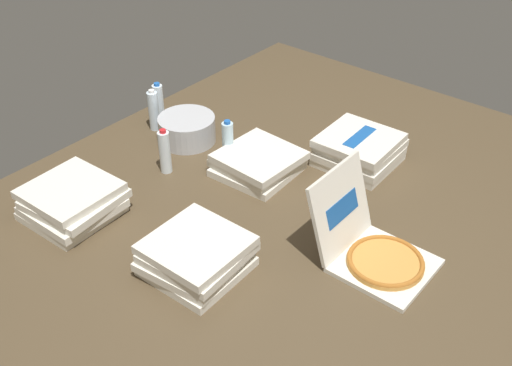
{
  "coord_description": "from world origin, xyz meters",
  "views": [
    {
      "loc": [
        -1.67,
        -1.29,
        1.69
      ],
      "look_at": [
        0.01,
        0.1,
        0.14
      ],
      "focal_mm": 42.75,
      "sensor_mm": 36.0,
      "label": 1
    }
  ],
  "objects_px": {
    "pizza_stack_center_far": "(258,162)",
    "water_bottle_0": "(228,142)",
    "open_pizza_box": "(374,249)",
    "water_bottle_3": "(154,111)",
    "water_bottle_1": "(165,152)",
    "pizza_stack_center_near": "(72,202)",
    "ice_bucket": "(187,129)",
    "pizza_stack_right_far": "(359,150)",
    "water_bottle_2": "(159,103)",
    "pizza_stack_left_far": "(196,256)"
  },
  "relations": [
    {
      "from": "pizza_stack_right_far",
      "to": "pizza_stack_left_far",
      "type": "bearing_deg",
      "value": 175.68
    },
    {
      "from": "open_pizza_box",
      "to": "pizza_stack_left_far",
      "type": "height_order",
      "value": "open_pizza_box"
    },
    {
      "from": "pizza_stack_right_far",
      "to": "water_bottle_2",
      "type": "relative_size",
      "value": 1.61
    },
    {
      "from": "ice_bucket",
      "to": "water_bottle_3",
      "type": "height_order",
      "value": "water_bottle_3"
    },
    {
      "from": "ice_bucket",
      "to": "pizza_stack_left_far",
      "type": "bearing_deg",
      "value": -133.13
    },
    {
      "from": "open_pizza_box",
      "to": "water_bottle_3",
      "type": "distance_m",
      "value": 1.48
    },
    {
      "from": "water_bottle_2",
      "to": "water_bottle_0",
      "type": "bearing_deg",
      "value": -96.5
    },
    {
      "from": "water_bottle_3",
      "to": "pizza_stack_left_far",
      "type": "bearing_deg",
      "value": -124.65
    },
    {
      "from": "pizza_stack_center_near",
      "to": "pizza_stack_right_far",
      "type": "relative_size",
      "value": 1.06
    },
    {
      "from": "open_pizza_box",
      "to": "pizza_stack_center_near",
      "type": "xyz_separation_m",
      "value": [
        -0.58,
        1.18,
        0.01
      ]
    },
    {
      "from": "pizza_stack_center_near",
      "to": "ice_bucket",
      "type": "height_order",
      "value": "pizza_stack_center_near"
    },
    {
      "from": "open_pizza_box",
      "to": "water_bottle_2",
      "type": "height_order",
      "value": "open_pizza_box"
    },
    {
      "from": "pizza_stack_center_near",
      "to": "water_bottle_1",
      "type": "xyz_separation_m",
      "value": [
        0.51,
        -0.06,
        0.04
      ]
    },
    {
      "from": "open_pizza_box",
      "to": "pizza_stack_center_near",
      "type": "relative_size",
      "value": 1.16
    },
    {
      "from": "pizza_stack_center_far",
      "to": "pizza_stack_center_near",
      "type": "relative_size",
      "value": 0.96
    },
    {
      "from": "pizza_stack_right_far",
      "to": "water_bottle_2",
      "type": "distance_m",
      "value": 1.13
    },
    {
      "from": "water_bottle_0",
      "to": "water_bottle_1",
      "type": "relative_size",
      "value": 1.0
    },
    {
      "from": "water_bottle_1",
      "to": "pizza_stack_center_far",
      "type": "bearing_deg",
      "value": -51.67
    },
    {
      "from": "ice_bucket",
      "to": "water_bottle_1",
      "type": "xyz_separation_m",
      "value": [
        -0.27,
        -0.12,
        0.04
      ]
    },
    {
      "from": "pizza_stack_center_far",
      "to": "water_bottle_0",
      "type": "distance_m",
      "value": 0.19
    },
    {
      "from": "pizza_stack_left_far",
      "to": "ice_bucket",
      "type": "relative_size",
      "value": 1.32
    },
    {
      "from": "pizza_stack_center_near",
      "to": "water_bottle_0",
      "type": "bearing_deg",
      "value": -17.22
    },
    {
      "from": "pizza_stack_center_far",
      "to": "ice_bucket",
      "type": "relative_size",
      "value": 1.28
    },
    {
      "from": "water_bottle_0",
      "to": "water_bottle_1",
      "type": "distance_m",
      "value": 0.31
    },
    {
      "from": "pizza_stack_right_far",
      "to": "water_bottle_0",
      "type": "distance_m",
      "value": 0.65
    },
    {
      "from": "pizza_stack_center_far",
      "to": "water_bottle_2",
      "type": "relative_size",
      "value": 1.63
    },
    {
      "from": "pizza_stack_center_far",
      "to": "water_bottle_1",
      "type": "xyz_separation_m",
      "value": [
        -0.28,
        0.35,
        0.06
      ]
    },
    {
      "from": "pizza_stack_center_near",
      "to": "pizza_stack_center_far",
      "type": "bearing_deg",
      "value": -27.71
    },
    {
      "from": "open_pizza_box",
      "to": "pizza_stack_right_far",
      "type": "xyz_separation_m",
      "value": [
        0.59,
        0.43,
        0.01
      ]
    },
    {
      "from": "pizza_stack_right_far",
      "to": "ice_bucket",
      "type": "xyz_separation_m",
      "value": [
        -0.39,
        0.81,
        -0.01
      ]
    },
    {
      "from": "pizza_stack_left_far",
      "to": "pizza_stack_center_near",
      "type": "height_order",
      "value": "same"
    },
    {
      "from": "pizza_stack_left_far",
      "to": "water_bottle_2",
      "type": "xyz_separation_m",
      "value": [
        0.73,
        0.99,
        0.04
      ]
    },
    {
      "from": "water_bottle_0",
      "to": "water_bottle_3",
      "type": "height_order",
      "value": "same"
    },
    {
      "from": "water_bottle_2",
      "to": "open_pizza_box",
      "type": "bearing_deg",
      "value": -99.34
    },
    {
      "from": "ice_bucket",
      "to": "water_bottle_3",
      "type": "bearing_deg",
      "value": 96.35
    },
    {
      "from": "pizza_stack_center_near",
      "to": "water_bottle_0",
      "type": "height_order",
      "value": "water_bottle_0"
    },
    {
      "from": "pizza_stack_right_far",
      "to": "water_bottle_1",
      "type": "xyz_separation_m",
      "value": [
        -0.67,
        0.69,
        0.04
      ]
    },
    {
      "from": "ice_bucket",
      "to": "water_bottle_2",
      "type": "bearing_deg",
      "value": 79.46
    },
    {
      "from": "ice_bucket",
      "to": "water_bottle_3",
      "type": "relative_size",
      "value": 1.27
    },
    {
      "from": "pizza_stack_center_near",
      "to": "pizza_stack_right_far",
      "type": "height_order",
      "value": "pizza_stack_right_far"
    },
    {
      "from": "ice_bucket",
      "to": "water_bottle_0",
      "type": "relative_size",
      "value": 1.27
    },
    {
      "from": "pizza_stack_left_far",
      "to": "pizza_stack_right_far",
      "type": "distance_m",
      "value": 1.08
    },
    {
      "from": "water_bottle_2",
      "to": "water_bottle_3",
      "type": "height_order",
      "value": "same"
    },
    {
      "from": "water_bottle_1",
      "to": "water_bottle_3",
      "type": "xyz_separation_m",
      "value": [
        0.25,
        0.35,
        0.0
      ]
    },
    {
      "from": "water_bottle_0",
      "to": "ice_bucket",
      "type": "bearing_deg",
      "value": 87.08
    },
    {
      "from": "open_pizza_box",
      "to": "pizza_stack_center_near",
      "type": "height_order",
      "value": "open_pizza_box"
    },
    {
      "from": "pizza_stack_left_far",
      "to": "water_bottle_1",
      "type": "relative_size",
      "value": 1.68
    },
    {
      "from": "pizza_stack_center_far",
      "to": "pizza_stack_center_near",
      "type": "distance_m",
      "value": 0.89
    },
    {
      "from": "open_pizza_box",
      "to": "water_bottle_3",
      "type": "bearing_deg",
      "value": 83.24
    },
    {
      "from": "pizza_stack_left_far",
      "to": "water_bottle_3",
      "type": "xyz_separation_m",
      "value": [
        0.66,
        0.95,
        0.04
      ]
    }
  ]
}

